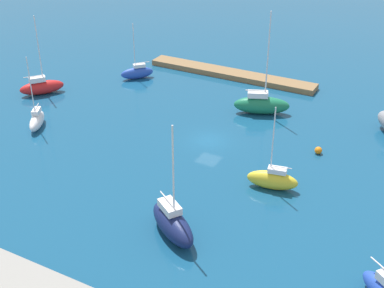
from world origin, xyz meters
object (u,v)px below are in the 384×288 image
at_px(sailboat_yellow_inner_mooring, 273,179).
at_px(sailboat_navy_near_pier, 173,223).
at_px(sailboat_red_far_south, 42,87).
at_px(sailboat_green_lone_north, 261,104).
at_px(sailboat_blue_off_beacon, 137,72).
at_px(mooring_buoy_orange, 318,150).
at_px(pier_dock, 231,74).
at_px(sailboat_white_west_end, 37,120).

distance_m(sailboat_yellow_inner_mooring, sailboat_navy_near_pier, 11.81).
bearing_deg(sailboat_red_far_south, sailboat_green_lone_north, -35.76).
xyz_separation_m(sailboat_blue_off_beacon, sailboat_red_far_south, (8.23, 10.76, 0.12)).
bearing_deg(sailboat_blue_off_beacon, mooring_buoy_orange, 114.71).
bearing_deg(sailboat_green_lone_north, sailboat_navy_near_pier, -107.72).
distance_m(pier_dock, sailboat_yellow_inner_mooring, 29.58).
xyz_separation_m(sailboat_blue_off_beacon, sailboat_green_lone_north, (-20.11, 2.54, 0.33)).
relative_size(sailboat_blue_off_beacon, sailboat_green_lone_north, 0.63).
relative_size(sailboat_yellow_inner_mooring, sailboat_white_west_end, 0.98).
bearing_deg(sailboat_white_west_end, sailboat_red_far_south, -169.84).
xyz_separation_m(sailboat_white_west_end, mooring_buoy_orange, (-31.15, -9.55, -0.53)).
distance_m(sailboat_blue_off_beacon, sailboat_navy_near_pier, 36.40).
distance_m(sailboat_yellow_inner_mooring, sailboat_red_far_south, 36.29).
distance_m(sailboat_blue_off_beacon, mooring_buoy_orange, 30.72).
relative_size(sailboat_yellow_inner_mooring, sailboat_green_lone_north, 0.67).
bearing_deg(sailboat_navy_near_pier, sailboat_blue_off_beacon, 161.86).
xyz_separation_m(pier_dock, sailboat_navy_near_pier, (-10.96, 35.75, 0.88)).
height_order(pier_dock, mooring_buoy_orange, mooring_buoy_orange).
height_order(sailboat_yellow_inner_mooring, sailboat_green_lone_north, sailboat_green_lone_north).
bearing_deg(pier_dock, sailboat_navy_near_pier, 107.05).
relative_size(pier_dock, sailboat_navy_near_pier, 2.39).
relative_size(sailboat_navy_near_pier, sailboat_green_lone_north, 0.82).
relative_size(sailboat_green_lone_north, mooring_buoy_orange, 16.03).
relative_size(pier_dock, sailboat_blue_off_beacon, 3.12).
xyz_separation_m(sailboat_yellow_inner_mooring, sailboat_navy_near_pier, (4.86, 10.76, 0.24)).
distance_m(sailboat_blue_off_beacon, sailboat_green_lone_north, 20.27).
relative_size(sailboat_white_west_end, mooring_buoy_orange, 11.00).
bearing_deg(mooring_buoy_orange, sailboat_blue_off_beacon, -17.20).
bearing_deg(sailboat_red_far_south, sailboat_blue_off_beacon, 0.65).
height_order(sailboat_yellow_inner_mooring, sailboat_red_far_south, sailboat_red_far_south).
bearing_deg(pier_dock, sailboat_green_lone_north, 131.49).
bearing_deg(sailboat_yellow_inner_mooring, mooring_buoy_orange, -114.00).
xyz_separation_m(pier_dock, sailboat_blue_off_beacon, (11.54, 7.15, 0.55)).
bearing_deg(sailboat_red_far_south, pier_dock, -9.77).
bearing_deg(sailboat_blue_off_beacon, pier_dock, 163.68).
xyz_separation_m(sailboat_red_far_south, mooring_buoy_orange, (-37.58, -1.68, -0.65)).
bearing_deg(sailboat_white_west_end, sailboat_blue_off_beacon, 145.41).
height_order(pier_dock, sailboat_navy_near_pier, sailboat_navy_near_pier).
height_order(sailboat_navy_near_pier, sailboat_white_west_end, sailboat_navy_near_pier).
relative_size(sailboat_blue_off_beacon, sailboat_red_far_south, 0.76).
height_order(sailboat_green_lone_north, mooring_buoy_orange, sailboat_green_lone_north).
xyz_separation_m(sailboat_navy_near_pier, mooring_buoy_orange, (-6.84, -19.52, -0.87)).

